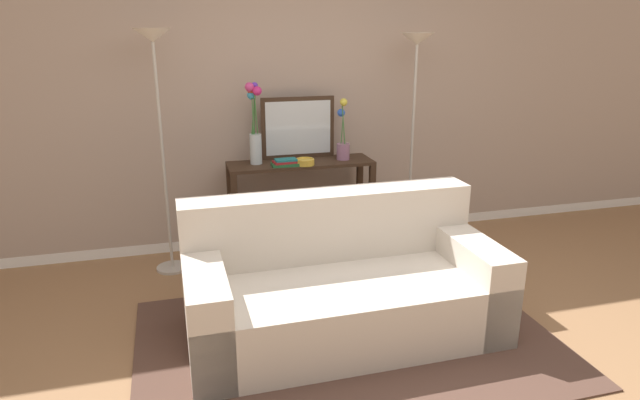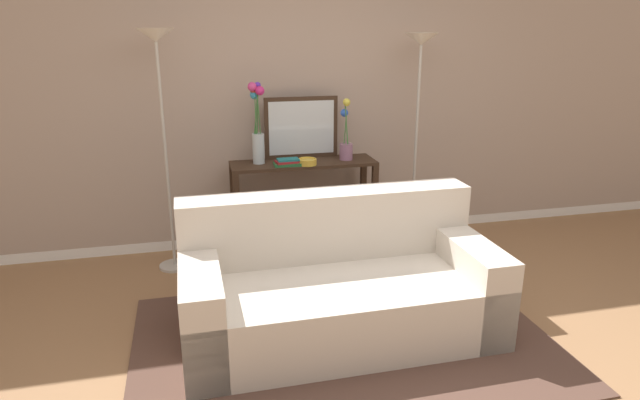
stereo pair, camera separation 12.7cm
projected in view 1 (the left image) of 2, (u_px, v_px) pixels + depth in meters
name	position (u px, v px, depth m)	size (l,w,h in m)	color
ground_plane	(397.00, 374.00, 3.23)	(16.00, 16.00, 0.02)	#936B47
back_wall	(302.00, 86.00, 4.89)	(12.00, 0.15, 2.86)	white
area_rug	(348.00, 341.00, 3.53)	(2.63, 1.77, 0.01)	#51382D
couch	(341.00, 287.00, 3.59)	(1.99, 0.96, 0.88)	beige
console_table	(301.00, 191.00, 4.77)	(1.24, 0.37, 0.83)	#382619
floor_lamp_left	(157.00, 85.00, 4.14)	(0.28, 0.28, 1.92)	#B7B2A8
floor_lamp_right	(415.00, 82.00, 4.69)	(0.28, 0.28, 1.88)	#B7B2A8
wall_mirror	(298.00, 128.00, 4.76)	(0.64, 0.02, 0.53)	#382619
vase_tall_flowers	(255.00, 125.00, 4.53)	(0.13, 0.13, 0.67)	silver
vase_short_flowers	(343.00, 138.00, 4.72)	(0.11, 0.14, 0.53)	gray
fruit_bowl	(305.00, 162.00, 4.58)	(0.16, 0.16, 0.05)	gold
book_stack	(285.00, 163.00, 4.55)	(0.22, 0.14, 0.06)	#236033
book_row_under_console	(267.00, 249.00, 4.85)	(0.37, 0.17, 0.13)	#B77F33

